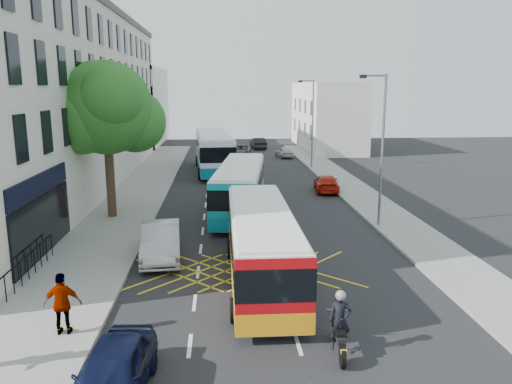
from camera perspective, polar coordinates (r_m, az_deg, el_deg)
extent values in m
plane|color=black|center=(15.62, 4.75, -16.69)|extent=(120.00, 120.00, 0.00)
cube|color=gray|center=(30.14, -16.06, -2.78)|extent=(5.00, 70.00, 0.15)
cube|color=gray|center=(31.05, 14.23, -2.26)|extent=(3.00, 70.00, 0.15)
cube|color=beige|center=(39.84, -21.68, 9.67)|extent=(8.00, 45.00, 13.00)
cube|color=#59544C|center=(40.24, -22.45, 19.30)|extent=(8.30, 45.00, 0.50)
cube|color=black|center=(23.24, -23.50, 0.82)|extent=(0.12, 7.00, 0.90)
cube|color=black|center=(23.62, -23.14, -3.47)|extent=(0.12, 7.00, 2.60)
cube|color=silver|center=(69.59, -14.10, 9.50)|extent=(8.00, 20.00, 10.00)
cube|color=silver|center=(63.05, 8.04, 8.62)|extent=(6.00, 18.00, 8.00)
cylinder|color=#382619|center=(29.67, -16.31, 1.48)|extent=(0.50, 0.50, 4.40)
sphere|color=#19581B|center=(29.25, -16.77, 9.21)|extent=(5.20, 5.20, 5.20)
sphere|color=#19581B|center=(29.81, -13.70, 7.87)|extent=(3.60, 3.60, 3.60)
sphere|color=#19581B|center=(28.98, -19.29, 7.84)|extent=(3.80, 3.80, 3.80)
sphere|color=#19581B|center=(27.83, -16.20, 10.37)|extent=(3.40, 3.40, 3.40)
sphere|color=#19581B|center=(30.48, -17.93, 11.11)|extent=(3.20, 3.20, 3.20)
cylinder|color=slate|center=(27.13, 14.23, 4.51)|extent=(0.14, 0.14, 8.00)
cylinder|color=slate|center=(26.75, 13.41, 12.83)|extent=(1.20, 0.10, 0.10)
cube|color=black|center=(26.58, 12.14, 12.78)|extent=(0.35, 0.15, 0.18)
cylinder|color=slate|center=(46.45, 6.48, 7.72)|extent=(0.14, 0.14, 8.00)
cylinder|color=slate|center=(46.23, 5.84, 12.55)|extent=(1.20, 0.10, 0.10)
cube|color=black|center=(46.13, 5.09, 12.50)|extent=(0.35, 0.15, 0.18)
cube|color=silver|center=(19.38, 0.62, -5.89)|extent=(2.34, 10.17, 2.45)
cube|color=silver|center=(19.03, 0.63, -2.25)|extent=(2.15, 9.97, 0.11)
cube|color=black|center=(19.27, 0.62, -4.91)|extent=(2.40, 10.23, 1.02)
cube|color=orange|center=(19.66, 0.61, -8.26)|extent=(2.39, 10.22, 0.69)
cube|color=#AD090E|center=(14.66, 2.24, -11.82)|extent=(2.35, 0.11, 2.31)
cube|color=#FF0C0C|center=(14.86, -1.36, -14.22)|extent=(0.25, 0.06, 0.25)
cube|color=#FF0C0C|center=(15.04, 5.76, -13.95)|extent=(0.25, 0.06, 0.25)
cylinder|color=black|center=(22.31, -2.94, -6.55)|extent=(0.26, 0.83, 0.83)
cylinder|color=black|center=(22.46, 3.00, -6.42)|extent=(0.26, 0.83, 0.83)
cylinder|color=black|center=(16.55, -2.51, -13.32)|extent=(0.26, 0.83, 0.83)
cylinder|color=black|center=(16.76, 5.62, -13.04)|extent=(0.26, 0.83, 0.83)
cube|color=silver|center=(29.84, -1.82, 0.55)|extent=(3.67, 10.75, 2.54)
cube|color=silver|center=(29.61, -1.84, 3.05)|extent=(3.45, 10.52, 0.11)
cube|color=black|center=(29.77, -1.82, 1.23)|extent=(3.74, 10.82, 1.05)
cube|color=#0C7996|center=(30.03, -1.81, -1.10)|extent=(3.72, 10.80, 0.72)
cube|color=#0D93A1|center=(24.74, -2.81, -1.77)|extent=(2.43, 0.40, 2.39)
cube|color=#FF0C0C|center=(25.01, -4.96, -3.24)|extent=(0.26, 0.09, 0.25)
cube|color=#FF0C0C|center=(24.83, -0.61, -3.31)|extent=(0.26, 0.09, 0.25)
cylinder|color=black|center=(32.99, -3.47, -0.45)|extent=(0.37, 0.89, 0.86)
cylinder|color=black|center=(32.82, 0.69, -0.49)|extent=(0.37, 0.89, 0.86)
cylinder|color=black|center=(26.81, -4.98, -3.37)|extent=(0.37, 0.89, 0.86)
cylinder|color=black|center=(26.59, 0.15, -3.45)|extent=(0.37, 0.89, 0.86)
cube|color=silver|center=(45.12, -4.86, 4.71)|extent=(3.64, 12.42, 2.95)
cube|color=silver|center=(44.95, -4.89, 6.65)|extent=(3.40, 12.16, 0.13)
cube|color=black|center=(45.07, -4.87, 5.24)|extent=(3.70, 12.49, 1.23)
cube|color=#0C7698|center=(45.26, -4.84, 3.42)|extent=(3.69, 12.48, 0.84)
cube|color=white|center=(39.08, -4.32, 3.66)|extent=(2.83, 0.30, 2.79)
cube|color=#FF0C0C|center=(39.13, -5.98, 2.48)|extent=(0.25, 0.08, 0.25)
cube|color=#FF0C0C|center=(39.28, -2.64, 2.57)|extent=(0.25, 0.08, 0.25)
cylinder|color=black|center=(48.56, -6.71, 3.56)|extent=(0.38, 1.02, 1.00)
cylinder|color=black|center=(48.70, -3.43, 3.64)|extent=(0.38, 1.02, 1.00)
cylinder|color=black|center=(41.18, -6.42, 2.07)|extent=(0.38, 1.02, 1.00)
cylinder|color=black|center=(41.36, -2.56, 2.18)|extent=(0.38, 1.02, 1.00)
cylinder|color=black|center=(14.40, 9.86, -18.02)|extent=(0.18, 0.66, 0.65)
cylinder|color=black|center=(15.72, 9.03, -15.27)|extent=(0.18, 0.66, 0.65)
cube|color=black|center=(14.92, 9.47, -15.56)|extent=(0.34, 1.23, 0.22)
cube|color=black|center=(15.06, 9.35, -14.50)|extent=(0.33, 0.48, 0.20)
cube|color=black|center=(14.64, 9.63, -15.55)|extent=(0.31, 0.53, 0.10)
cylinder|color=slate|center=(15.51, 9.10, -14.09)|extent=(0.10, 0.44, 0.85)
cylinder|color=slate|center=(15.22, 9.23, -13.14)|extent=(0.61, 0.10, 0.04)
cube|color=gold|center=(14.14, 10.00, -17.54)|extent=(0.18, 0.04, 0.13)
imported|color=black|center=(14.69, 9.55, -14.27)|extent=(0.67, 0.48, 1.75)
sphere|color=#99999E|center=(14.38, 9.65, -11.60)|extent=(0.30, 0.30, 0.30)
imported|color=black|center=(13.29, -16.06, -19.26)|extent=(1.94, 4.16, 1.38)
imported|color=#A5A6AD|center=(22.59, -10.82, -5.54)|extent=(2.06, 4.86, 1.56)
imported|color=#AF1507|center=(36.75, 8.05, 0.99)|extent=(2.16, 4.27, 1.19)
imported|color=#3A3D41|center=(54.99, -1.78, 4.74)|extent=(2.68, 4.81, 1.27)
imported|color=#B3B5BB|center=(54.38, 3.27, 4.60)|extent=(1.86, 3.63, 1.18)
imported|color=black|center=(61.91, 0.24, 5.59)|extent=(1.91, 4.29, 1.37)
imported|color=gray|center=(16.36, -21.23, -11.82)|extent=(1.14, 0.49, 1.92)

